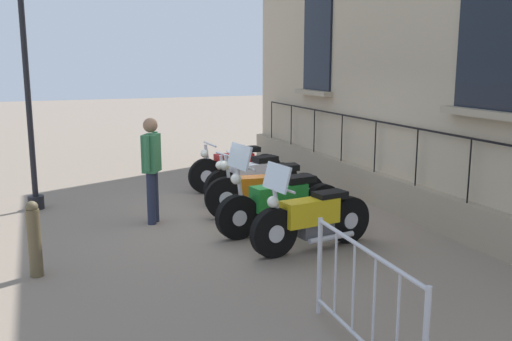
% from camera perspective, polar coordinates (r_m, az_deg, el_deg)
% --- Properties ---
extents(ground_plane, '(60.00, 60.00, 0.00)m').
position_cam_1_polar(ground_plane, '(9.81, -1.15, -4.68)').
color(ground_plane, gray).
extents(motorcycle_red, '(2.04, 0.68, 1.00)m').
position_cam_1_polar(motorcycle_red, '(11.70, -2.01, 0.21)').
color(motorcycle_red, black).
rests_on(motorcycle_red, ground_plane).
extents(motorcycle_white, '(2.02, 0.72, 0.96)m').
position_cam_1_polar(motorcycle_white, '(10.80, -0.38, -0.82)').
color(motorcycle_white, black).
rests_on(motorcycle_white, ground_plane).
extents(motorcycle_orange, '(2.10, 0.71, 1.12)m').
position_cam_1_polar(motorcycle_orange, '(9.77, 0.94, -2.07)').
color(motorcycle_orange, black).
rests_on(motorcycle_orange, ground_plane).
extents(motorcycle_green, '(2.22, 0.73, 1.43)m').
position_cam_1_polar(motorcycle_green, '(8.91, 2.42, -3.26)').
color(motorcycle_green, black).
rests_on(motorcycle_green, ground_plane).
extents(motorcycle_yellow, '(1.97, 0.68, 1.29)m').
position_cam_1_polar(motorcycle_yellow, '(8.11, 5.54, -4.83)').
color(motorcycle_yellow, black).
rests_on(motorcycle_yellow, ground_plane).
extents(lamppost, '(0.32, 1.02, 4.92)m').
position_cam_1_polar(lamppost, '(10.77, -22.20, 13.47)').
color(lamppost, black).
rests_on(lamppost, ground_plane).
extents(crowd_barrier, '(0.15, 1.94, 1.05)m').
position_cam_1_polar(crowd_barrier, '(5.33, 10.61, -12.36)').
color(crowd_barrier, '#B7B7BF').
rests_on(crowd_barrier, ground_plane).
extents(bollard, '(0.16, 0.16, 0.96)m').
position_cam_1_polar(bollard, '(7.61, -21.17, -6.34)').
color(bollard, brown).
rests_on(bollard, ground_plane).
extents(pedestrian_standing, '(0.37, 0.47, 1.73)m').
position_cam_1_polar(pedestrian_standing, '(9.42, -10.33, 0.63)').
color(pedestrian_standing, '#23283D').
rests_on(pedestrian_standing, ground_plane).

